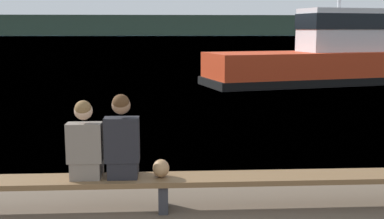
{
  "coord_description": "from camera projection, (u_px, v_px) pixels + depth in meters",
  "views": [
    {
      "loc": [
        0.4,
        -2.69,
        2.25
      ],
      "look_at": [
        0.91,
        6.1,
        0.77
      ],
      "focal_mm": 45.0,
      "sensor_mm": 36.0,
      "label": 1
    }
  ],
  "objects": [
    {
      "name": "water_surface",
      "position": [
        162.0,
        38.0,
        125.73
      ],
      "size": [
        240.0,
        240.0,
        0.0
      ],
      "primitive_type": "plane",
      "color": "#386084",
      "rests_on": "ground"
    },
    {
      "name": "far_shoreline",
      "position": [
        163.0,
        25.0,
        174.9
      ],
      "size": [
        600.0,
        12.0,
        7.16
      ],
      "primitive_type": "cube",
      "color": "#2D3D2D",
      "rests_on": "ground"
    },
    {
      "name": "bench_main",
      "position": [
        163.0,
        182.0,
        6.02
      ],
      "size": [
        7.55,
        0.48,
        0.42
      ],
      "color": "brown",
      "rests_on": "ground"
    },
    {
      "name": "person_left",
      "position": [
        85.0,
        145.0,
        5.9
      ],
      "size": [
        0.42,
        0.43,
        0.98
      ],
      "color": "#70665B",
      "rests_on": "bench_main"
    },
    {
      "name": "person_right",
      "position": [
        122.0,
        141.0,
        5.92
      ],
      "size": [
        0.42,
        0.44,
        1.05
      ],
      "color": "black",
      "rests_on": "bench_main"
    },
    {
      "name": "shopping_bag",
      "position": [
        161.0,
        168.0,
        6.0
      ],
      "size": [
        0.21,
        0.24,
        0.22
      ],
      "color": "#9E754C",
      "rests_on": "bench_main"
    },
    {
      "name": "tugboat_red",
      "position": [
        336.0,
        60.0,
        20.18
      ],
      "size": [
        11.36,
        5.42,
        5.72
      ],
      "rotation": [
        0.0,
        0.0,
        1.82
      ],
      "color": "red",
      "rests_on": "water_surface"
    }
  ]
}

